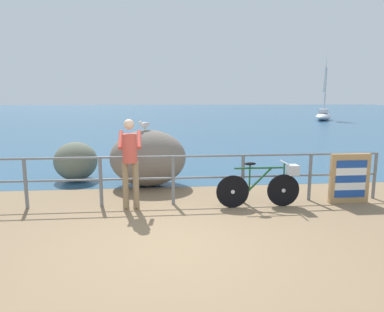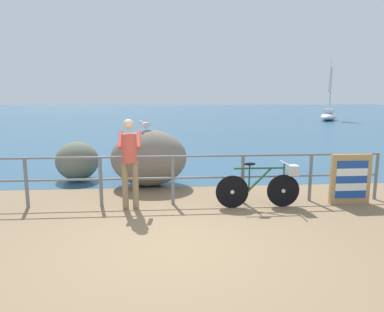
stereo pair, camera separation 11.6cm
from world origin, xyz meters
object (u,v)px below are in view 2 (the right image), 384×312
(breakwater_boulder_main, at_px, (149,158))
(breakwater_boulder_left, at_px, (77,161))
(sailboat, at_px, (329,113))
(person_at_railing, at_px, (130,160))
(folded_deckchair_stack, at_px, (350,179))
(bicycle, at_px, (265,185))
(seagull, at_px, (145,124))

(breakwater_boulder_main, distance_m, breakwater_boulder_left, 2.09)
(sailboat, bearing_deg, breakwater_boulder_left, 174.04)
(breakwater_boulder_left, bearing_deg, person_at_railing, -57.87)
(folded_deckchair_stack, xyz_separation_m, breakwater_boulder_main, (-4.21, 1.85, 0.18))
(bicycle, height_order, breakwater_boulder_left, breakwater_boulder_left)
(person_at_railing, relative_size, folded_deckchair_stack, 1.71)
(folded_deckchair_stack, height_order, seagull, seagull)
(bicycle, distance_m, folded_deckchair_stack, 1.82)
(bicycle, height_order, person_at_railing, person_at_railing)
(seagull, bearing_deg, bicycle, 110.43)
(person_at_railing, bearing_deg, breakwater_boulder_main, -11.12)
(breakwater_boulder_main, distance_m, sailboat, 28.15)
(bicycle, relative_size, breakwater_boulder_left, 1.49)
(breakwater_boulder_left, distance_m, seagull, 2.27)
(breakwater_boulder_main, height_order, sailboat, sailboat)
(bicycle, bearing_deg, breakwater_boulder_main, 140.75)
(bicycle, height_order, folded_deckchair_stack, folded_deckchair_stack)
(person_at_railing, relative_size, breakwater_boulder_main, 0.95)
(breakwater_boulder_main, xyz_separation_m, sailboat, (15.86, 23.26, 0.01))
(bicycle, xyz_separation_m, person_at_railing, (-2.68, 0.07, 0.53))
(seagull, xyz_separation_m, sailboat, (15.92, 23.28, -0.82))
(person_at_railing, xyz_separation_m, breakwater_boulder_main, (0.28, 1.87, -0.30))
(breakwater_boulder_left, relative_size, sailboat, 0.18)
(seagull, relative_size, sailboat, 0.05)
(bicycle, height_order, sailboat, sailboat)
(breakwater_boulder_main, bearing_deg, sailboat, 55.72)
(folded_deckchair_stack, relative_size, sailboat, 0.17)
(person_at_railing, distance_m, folded_deckchair_stack, 4.52)
(breakwater_boulder_left, height_order, sailboat, sailboat)
(folded_deckchair_stack, distance_m, sailboat, 27.68)
(breakwater_boulder_left, distance_m, sailboat, 28.69)
(person_at_railing, distance_m, seagull, 1.95)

